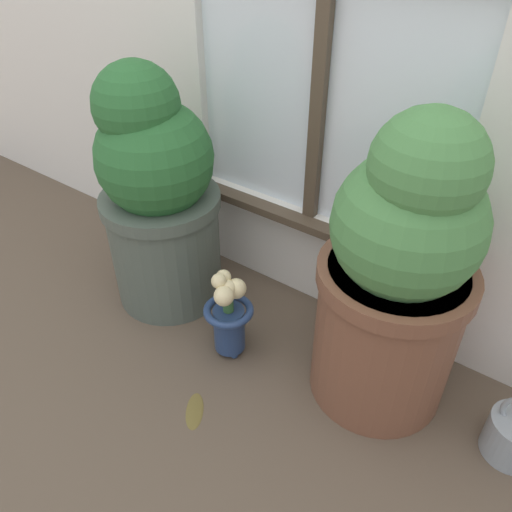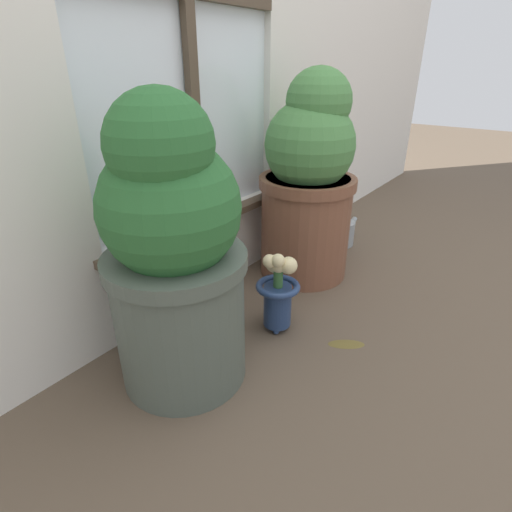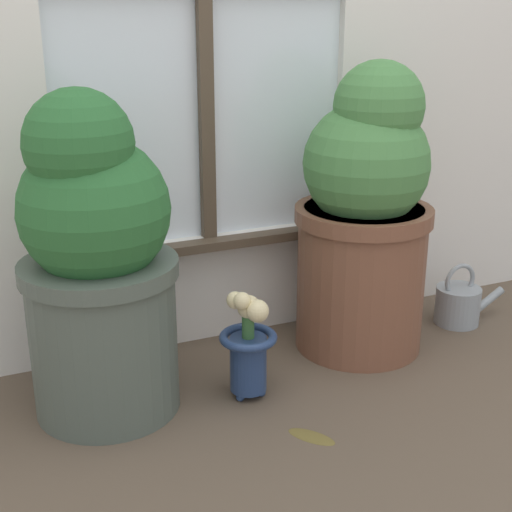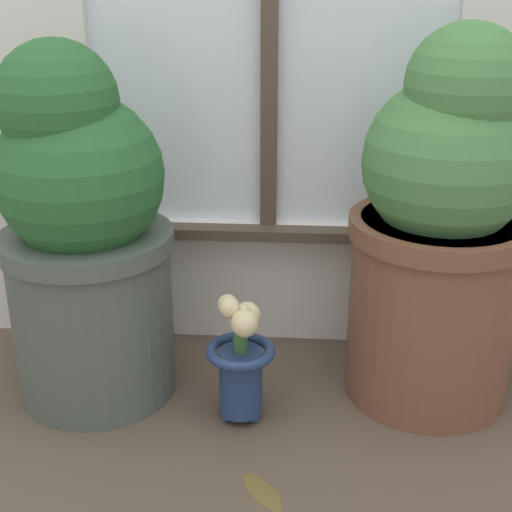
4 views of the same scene
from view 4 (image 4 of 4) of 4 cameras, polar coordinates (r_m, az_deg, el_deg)
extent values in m
cube|color=silver|center=(1.71, 0.98, -1.80)|extent=(0.78, 0.05, 0.29)
cube|color=#4C3D2D|center=(1.61, 0.92, 1.89)|extent=(0.84, 0.06, 0.02)
cylinder|color=#4C564C|center=(1.51, -12.87, -4.46)|extent=(0.33, 0.33, 0.36)
cylinder|color=#4C564C|center=(1.45, -13.41, 1.22)|extent=(0.35, 0.35, 0.04)
cylinder|color=#38281E|center=(1.44, -13.46, 1.70)|extent=(0.30, 0.30, 0.01)
sphere|color=#28602D|center=(1.41, -13.89, 6.19)|extent=(0.32, 0.32, 0.32)
sphere|color=#28602D|center=(1.37, -15.64, 11.83)|extent=(0.23, 0.23, 0.23)
ellipsoid|color=#28602D|center=(1.42, -9.95, 6.02)|extent=(0.11, 0.20, 0.25)
cylinder|color=brown|center=(1.50, 13.86, -4.03)|extent=(0.34, 0.34, 0.39)
cylinder|color=brown|center=(1.44, 14.50, 2.23)|extent=(0.36, 0.36, 0.04)
cylinder|color=#38281E|center=(1.43, 14.55, 2.77)|extent=(0.31, 0.31, 0.01)
sphere|color=#477F42|center=(1.40, 15.02, 7.30)|extent=(0.32, 0.32, 0.32)
sphere|color=#477F42|center=(1.36, 16.51, 12.96)|extent=(0.22, 0.22, 0.22)
ellipsoid|color=#477F42|center=(1.47, 17.53, 7.13)|extent=(0.16, 0.20, 0.23)
sphere|color=navy|center=(1.49, -1.09, -11.75)|extent=(0.02, 0.02, 0.02)
sphere|color=navy|center=(1.45, -2.35, -12.75)|extent=(0.02, 0.02, 0.02)
sphere|color=navy|center=(1.45, -0.15, -12.85)|extent=(0.02, 0.02, 0.02)
cylinder|color=navy|center=(1.42, -1.22, -9.96)|extent=(0.09, 0.09, 0.13)
torus|color=navy|center=(1.39, -1.25, -7.62)|extent=(0.14, 0.14, 0.02)
cylinder|color=#386633|center=(1.37, -1.26, -6.28)|extent=(0.03, 0.03, 0.07)
sphere|color=beige|center=(1.35, -1.27, -4.89)|extent=(0.05, 0.05, 0.05)
sphere|color=beige|center=(1.37, -0.73, -4.79)|extent=(0.05, 0.05, 0.05)
sphere|color=beige|center=(1.36, -2.28, -3.93)|extent=(0.04, 0.04, 0.04)
sphere|color=beige|center=(1.33, -2.13, -4.15)|extent=(0.04, 0.04, 0.04)
sphere|color=beige|center=(1.33, -0.91, -5.41)|extent=(0.05, 0.05, 0.05)
ellipsoid|color=brown|center=(1.30, 0.51, -18.20)|extent=(0.10, 0.11, 0.01)
camera|label=1|loc=(0.72, 61.49, 29.42)|focal=35.00mm
camera|label=2|loc=(1.17, -54.64, 9.10)|focal=28.00mm
camera|label=3|loc=(0.72, -100.08, -2.01)|focal=50.00mm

